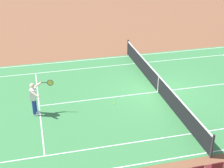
% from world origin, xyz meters
% --- Properties ---
extents(ground_plane, '(60.00, 60.00, 0.00)m').
position_xyz_m(ground_plane, '(0.00, 0.00, 0.00)').
color(ground_plane, brown).
extents(court_slab, '(24.20, 11.40, 0.00)m').
position_xyz_m(court_slab, '(0.00, 0.00, 0.00)').
color(court_slab, '#387A42').
rests_on(court_slab, ground_plane).
extents(court_line_markings, '(23.85, 11.05, 0.01)m').
position_xyz_m(court_line_markings, '(0.00, 0.00, 0.00)').
color(court_line_markings, white).
rests_on(court_line_markings, ground_plane).
extents(tennis_net, '(0.10, 11.70, 1.08)m').
position_xyz_m(tennis_net, '(0.00, 0.00, 0.49)').
color(tennis_net, '#2D2D33').
rests_on(tennis_net, ground_plane).
extents(tennis_player_near, '(1.17, 0.75, 1.70)m').
position_xyz_m(tennis_player_near, '(6.58, 0.74, 0.93)').
color(tennis_player_near, navy).
rests_on(tennis_player_near, ground_plane).
extents(tennis_ball, '(0.07, 0.07, 0.07)m').
position_xyz_m(tennis_ball, '(2.63, 0.73, 0.03)').
color(tennis_ball, '#CCE01E').
rests_on(tennis_ball, ground_plane).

